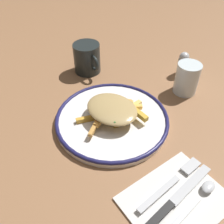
{
  "coord_description": "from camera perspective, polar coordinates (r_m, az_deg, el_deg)",
  "views": [
    {
      "loc": [
        0.38,
        -0.25,
        0.45
      ],
      "look_at": [
        0.0,
        0.0,
        0.03
      ],
      "focal_mm": 39.75,
      "sensor_mm": 36.0,
      "label": 1
    }
  ],
  "objects": [
    {
      "name": "napkin",
      "position": [
        0.52,
        14.51,
        -19.02
      ],
      "size": [
        0.16,
        0.2,
        0.01
      ],
      "primitive_type": "cube",
      "rotation": [
        0.0,
        0.0,
        0.05
      ],
      "color": "silver",
      "rests_on": "ground_plane"
    },
    {
      "name": "spoon",
      "position": [
        0.52,
        19.3,
        -18.13
      ],
      "size": [
        0.04,
        0.15,
        0.01
      ],
      "color": "silver",
      "rests_on": "napkin"
    },
    {
      "name": "salt_shaker",
      "position": [
        0.81,
        15.98,
        10.65
      ],
      "size": [
        0.03,
        0.03,
        0.08
      ],
      "color": "silver",
      "rests_on": "ground_plane"
    },
    {
      "name": "plate",
      "position": [
        0.63,
        0.0,
        -1.63
      ],
      "size": [
        0.29,
        0.29,
        0.02
      ],
      "color": "white",
      "rests_on": "ground_plane"
    },
    {
      "name": "fork",
      "position": [
        0.52,
        13.34,
        -15.71
      ],
      "size": [
        0.04,
        0.18,
        0.01
      ],
      "color": "silver",
      "rests_on": "napkin"
    },
    {
      "name": "ground_plane",
      "position": [
        0.63,
        0.0,
        -2.27
      ],
      "size": [
        2.6,
        2.6,
        0.0
      ],
      "primitive_type": "plane",
      "color": "#8E6240"
    },
    {
      "name": "fries_heap",
      "position": [
        0.61,
        0.18,
        0.39
      ],
      "size": [
        0.16,
        0.18,
        0.04
      ],
      "color": "#EFB155",
      "rests_on": "plate"
    },
    {
      "name": "knife",
      "position": [
        0.5,
        13.31,
        -20.0
      ],
      "size": [
        0.05,
        0.21,
        0.01
      ],
      "color": "black",
      "rests_on": "napkin"
    },
    {
      "name": "water_glass",
      "position": [
        0.73,
        16.85,
        7.39
      ],
      "size": [
        0.07,
        0.07,
        0.09
      ],
      "primitive_type": "cylinder",
      "color": "silver",
      "rests_on": "ground_plane"
    },
    {
      "name": "coffee_mug",
      "position": [
        0.8,
        -5.72,
        12.2
      ],
      "size": [
        0.11,
        0.08,
        0.09
      ],
      "color": "#202627",
      "rests_on": "ground_plane"
    }
  ]
}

